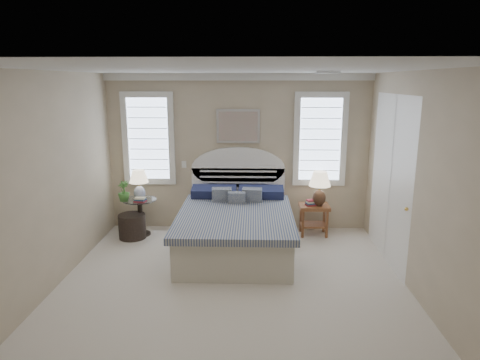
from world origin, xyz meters
name	(u,v)px	position (x,y,z in m)	size (l,w,h in m)	color
floor	(231,294)	(0.00, 0.00, 0.00)	(4.50, 5.00, 0.01)	silver
ceiling	(230,69)	(0.00, 0.00, 2.70)	(4.50, 5.00, 0.01)	silver
wall_back	(238,153)	(0.00, 2.50, 1.35)	(4.50, 0.02, 2.70)	tan
wall_left	(41,187)	(-2.25, 0.00, 1.35)	(0.02, 5.00, 2.70)	tan
wall_right	(426,190)	(2.25, 0.00, 1.35)	(0.02, 5.00, 2.70)	tan
crown_molding	(238,77)	(0.00, 2.46, 2.64)	(4.50, 0.08, 0.12)	white
hvac_vent	(328,72)	(1.20, 0.80, 2.68)	(0.30, 0.20, 0.02)	#B2B2B2
switch_plate	(184,164)	(-0.95, 2.48, 1.15)	(0.08, 0.01, 0.12)	white
window_left	(149,139)	(-1.55, 2.48, 1.60)	(0.90, 0.06, 1.60)	silver
window_right	(320,139)	(1.40, 2.48, 1.60)	(0.90, 0.06, 1.60)	silver
painting	(238,126)	(0.00, 2.46, 1.82)	(0.74, 0.04, 0.58)	silver
closet_door	(390,179)	(2.23, 1.20, 1.20)	(0.02, 1.80, 2.40)	white
bed	(236,226)	(0.00, 1.46, 0.39)	(1.72, 2.28, 1.47)	#B4AE9E
side_table_left	(140,213)	(-1.65, 2.05, 0.39)	(0.56, 0.56, 0.63)	black
nightstand_right	(314,213)	(1.30, 2.15, 0.39)	(0.50, 0.40, 0.53)	brown
floor_pot	(132,226)	(-1.75, 1.90, 0.20)	(0.45, 0.45, 0.41)	black
lamp_left	(139,181)	(-1.64, 2.04, 0.94)	(0.40, 0.40, 0.51)	white
lamp_right	(320,185)	(1.37, 2.12, 0.89)	(0.42, 0.42, 0.59)	black
potted_plant	(124,191)	(-1.87, 1.93, 0.80)	(0.19, 0.19, 0.34)	#28662D
books_left	(140,200)	(-1.60, 1.89, 0.67)	(0.20, 0.15, 0.08)	maroon
books_right	(311,203)	(1.25, 2.12, 0.58)	(0.20, 0.17, 0.10)	maroon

